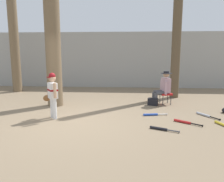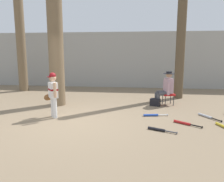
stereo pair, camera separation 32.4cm
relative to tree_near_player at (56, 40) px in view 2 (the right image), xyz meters
The scene contains 13 objects.
ground_plane 3.16m from the tree_near_player, 59.52° to the right, with size 60.00×60.00×0.00m, color #7F6B51.
concrete_back_wall 4.67m from the tree_near_player, 75.93° to the left, with size 18.00×0.36×2.90m, color #9E9E99.
tree_near_player is the anchor object (origin of this frame).
tree_behind_spectator 4.84m from the tree_near_player, 21.66° to the left, with size 0.53×0.53×6.04m.
young_ballplayer 2.21m from the tree_near_player, 74.09° to the right, with size 0.53×0.49×1.31m.
folding_stool 4.39m from the tree_near_player, ahead, with size 0.48×0.48×0.41m.
seated_spectator 4.18m from the tree_near_player, ahead, with size 0.68×0.54×1.20m.
handbag_beside_stool 4.07m from the tree_near_player, ahead, with size 0.34×0.18×0.26m, color black.
tree_far_left 3.82m from the tree_near_player, 135.71° to the left, with size 0.64×0.64×5.45m.
bat_blue_youth 4.13m from the tree_near_player, 18.06° to the right, with size 0.73×0.20×0.07m.
bat_aluminum_silver 5.44m from the tree_near_player, 11.93° to the right, with size 0.47×0.74×0.07m.
bat_black_composite 4.68m from the tree_near_player, 34.65° to the right, with size 0.68×0.35×0.07m.
bat_red_barrel 4.97m from the tree_near_player, 23.14° to the right, with size 0.66×0.51×0.07m.
Camera 2 is at (1.78, -5.69, 1.88)m, focal length 36.04 mm.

